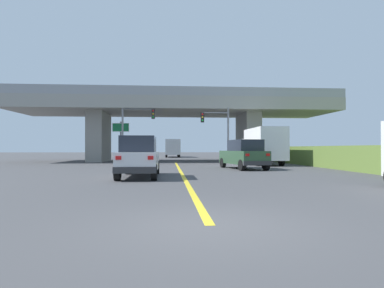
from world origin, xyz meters
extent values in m
plane|color=#424244|center=(0.00, 30.05, 0.00)|extent=(160.00, 160.00, 0.00)
cube|color=gray|center=(0.00, 30.05, 6.00)|extent=(34.56, 9.30, 1.28)
cube|color=gray|center=(-8.32, 30.05, 2.68)|extent=(1.64, 5.58, 5.36)
cube|color=gray|center=(8.32, 30.05, 2.68)|extent=(1.64, 5.58, 5.36)
cube|color=gray|center=(0.00, 25.56, 7.09)|extent=(34.56, 0.20, 0.90)
cube|color=gray|center=(0.00, 34.55, 7.09)|extent=(34.56, 0.20, 0.90)
cube|color=yellow|center=(0.00, 13.52, 0.00)|extent=(0.20, 27.05, 0.01)
cube|color=silver|center=(-2.20, 10.33, 0.81)|extent=(1.81, 4.80, 0.90)
cube|color=#1E232D|center=(-2.20, 9.97, 1.64)|extent=(1.59, 2.64, 0.76)
cube|color=#2D2D30|center=(-2.20, 7.98, 0.50)|extent=(1.84, 0.20, 0.28)
cube|color=red|center=(-2.88, 7.91, 1.03)|extent=(0.24, 0.06, 0.16)
cube|color=red|center=(-1.52, 7.91, 1.03)|extent=(0.24, 0.06, 0.16)
cylinder|color=black|center=(-3.00, 12.18, 0.36)|extent=(0.26, 0.72, 0.72)
cylinder|color=black|center=(-1.40, 12.18, 0.36)|extent=(0.26, 0.72, 0.72)
cylinder|color=black|center=(-3.00, 8.48, 0.36)|extent=(0.26, 0.72, 0.72)
cylinder|color=black|center=(-1.40, 8.48, 0.36)|extent=(0.26, 0.72, 0.72)
cube|color=#2D4C33|center=(4.46, 16.22, 0.81)|extent=(2.64, 4.96, 0.90)
cube|color=#1E232D|center=(4.52, 15.87, 1.64)|extent=(2.06, 2.83, 0.76)
cube|color=#2D2D30|center=(4.85, 13.94, 0.50)|extent=(1.92, 0.52, 0.28)
cube|color=red|center=(4.16, 13.75, 1.03)|extent=(0.25, 0.10, 0.16)
cube|color=red|center=(5.55, 13.99, 1.03)|extent=(0.25, 0.10, 0.16)
cylinder|color=black|center=(3.33, 17.86, 0.36)|extent=(0.38, 0.75, 0.72)
cylinder|color=black|center=(4.98, 18.14, 0.36)|extent=(0.38, 0.75, 0.72)
cylinder|color=black|center=(3.94, 14.29, 0.36)|extent=(0.38, 0.75, 0.72)
cylinder|color=black|center=(5.59, 14.58, 0.36)|extent=(0.38, 0.75, 0.72)
cube|color=silver|center=(7.58, 25.09, 1.40)|extent=(2.20, 2.00, 1.90)
cube|color=white|center=(7.58, 21.32, 1.81)|extent=(2.31, 5.54, 2.72)
cube|color=#195999|center=(7.58, 21.32, 1.13)|extent=(2.33, 5.43, 0.24)
cylinder|color=black|center=(6.58, 25.09, 0.45)|extent=(0.30, 0.90, 0.90)
cylinder|color=black|center=(8.58, 25.09, 0.45)|extent=(0.30, 0.90, 0.90)
cylinder|color=black|center=(6.58, 19.94, 0.45)|extent=(0.30, 0.90, 0.90)
cylinder|color=black|center=(8.58, 19.94, 0.45)|extent=(0.30, 0.90, 0.90)
cylinder|color=slate|center=(5.17, 25.42, 2.74)|extent=(0.18, 0.18, 5.48)
cylinder|color=slate|center=(3.89, 25.42, 4.95)|extent=(2.56, 0.12, 0.12)
cube|color=black|center=(2.61, 25.42, 4.47)|extent=(0.32, 0.26, 0.96)
sphere|color=red|center=(2.61, 25.27, 4.77)|extent=(0.16, 0.16, 0.16)
sphere|color=gold|center=(2.61, 25.27, 4.47)|extent=(0.16, 0.16, 0.16)
sphere|color=green|center=(2.61, 25.27, 4.17)|extent=(0.16, 0.16, 0.16)
cylinder|color=slate|center=(-5.17, 25.61, 2.93)|extent=(0.18, 0.18, 5.85)
cylinder|color=slate|center=(-3.69, 25.61, 5.27)|extent=(2.95, 0.12, 0.12)
cube|color=#232326|center=(-2.21, 25.61, 4.79)|extent=(0.32, 0.26, 0.96)
sphere|color=red|center=(-2.21, 25.46, 5.09)|extent=(0.16, 0.16, 0.16)
sphere|color=gold|center=(-2.21, 25.46, 4.79)|extent=(0.16, 0.16, 0.16)
sphere|color=green|center=(-2.21, 25.46, 4.49)|extent=(0.16, 0.16, 0.16)
cylinder|color=#56595E|center=(-5.64, 27.71, 2.10)|extent=(0.14, 0.14, 4.20)
cube|color=#146638|center=(-5.64, 27.65, 3.60)|extent=(1.63, 0.08, 0.81)
cube|color=white|center=(-5.64, 27.64, 3.60)|extent=(1.71, 0.04, 0.89)
cube|color=navy|center=(0.00, 49.48, 1.40)|extent=(2.20, 2.00, 1.90)
cube|color=silver|center=(0.00, 45.80, 1.65)|extent=(2.31, 5.35, 2.40)
cube|color=#197F4C|center=(0.00, 45.80, 1.05)|extent=(2.33, 5.25, 0.24)
cylinder|color=black|center=(-1.00, 49.48, 0.45)|extent=(0.30, 0.90, 0.90)
cylinder|color=black|center=(1.00, 49.48, 0.45)|extent=(0.30, 0.90, 0.90)
cylinder|color=black|center=(-1.00, 44.46, 0.45)|extent=(0.30, 0.90, 0.90)
cylinder|color=black|center=(1.00, 44.46, 0.45)|extent=(0.30, 0.90, 0.90)
camera|label=1|loc=(-0.79, -5.93, 1.44)|focal=30.08mm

